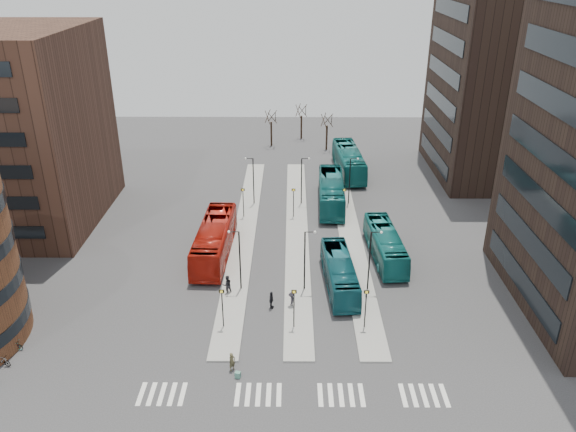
{
  "coord_description": "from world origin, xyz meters",
  "views": [
    {
      "loc": [
        1.38,
        -27.27,
        29.01
      ],
      "look_at": [
        1.02,
        23.84,
        5.0
      ],
      "focal_mm": 35.0,
      "sensor_mm": 36.0,
      "label": 1
    }
  ],
  "objects_px": {
    "red_bus": "(214,239)",
    "commuter_c": "(291,300)",
    "bicycle_far": "(13,345)",
    "teal_bus_a": "(339,273)",
    "commuter_a": "(227,285)",
    "suitcase": "(238,375)",
    "teal_bus_d": "(349,161)",
    "teal_bus_c": "(385,244)",
    "commuter_b": "(271,300)",
    "traveller": "(232,362)",
    "bicycle_mid": "(2,360)",
    "teal_bus_b": "(331,192)"
  },
  "relations": [
    {
      "from": "commuter_a",
      "to": "bicycle_mid",
      "type": "xyz_separation_m",
      "value": [
        -16.37,
        -10.32,
        -0.46
      ]
    },
    {
      "from": "red_bus",
      "to": "commuter_a",
      "type": "relative_size",
      "value": 7.03
    },
    {
      "from": "teal_bus_b",
      "to": "traveller",
      "type": "bearing_deg",
      "value": -104.83
    },
    {
      "from": "teal_bus_a",
      "to": "commuter_a",
      "type": "bearing_deg",
      "value": -176.61
    },
    {
      "from": "teal_bus_c",
      "to": "commuter_c",
      "type": "relative_size",
      "value": 7.48
    },
    {
      "from": "teal_bus_a",
      "to": "bicycle_far",
      "type": "relative_size",
      "value": 6.54
    },
    {
      "from": "commuter_c",
      "to": "bicycle_far",
      "type": "xyz_separation_m",
      "value": [
        -22.38,
        -6.21,
        -0.32
      ]
    },
    {
      "from": "suitcase",
      "to": "bicycle_far",
      "type": "distance_m",
      "value": 18.63
    },
    {
      "from": "commuter_a",
      "to": "teal_bus_c",
      "type": "bearing_deg",
      "value": -178.12
    },
    {
      "from": "bicycle_far",
      "to": "teal_bus_d",
      "type": "bearing_deg",
      "value": -32.23
    },
    {
      "from": "commuter_a",
      "to": "commuter_c",
      "type": "relative_size",
      "value": 1.26
    },
    {
      "from": "red_bus",
      "to": "traveller",
      "type": "xyz_separation_m",
      "value": [
        3.57,
        -18.14,
        -1.05
      ]
    },
    {
      "from": "teal_bus_a",
      "to": "suitcase",
      "type": "bearing_deg",
      "value": -127.32
    },
    {
      "from": "red_bus",
      "to": "teal_bus_a",
      "type": "xyz_separation_m",
      "value": [
        12.63,
        -6.1,
        -0.35
      ]
    },
    {
      "from": "red_bus",
      "to": "commuter_c",
      "type": "xyz_separation_m",
      "value": [
        8.08,
        -9.64,
        -1.08
      ]
    },
    {
      "from": "red_bus",
      "to": "teal_bus_d",
      "type": "bearing_deg",
      "value": 58.37
    },
    {
      "from": "teal_bus_b",
      "to": "teal_bus_c",
      "type": "bearing_deg",
      "value": -68.66
    },
    {
      "from": "teal_bus_c",
      "to": "commuter_b",
      "type": "distance_m",
      "value": 14.84
    },
    {
      "from": "teal_bus_c",
      "to": "commuter_a",
      "type": "xyz_separation_m",
      "value": [
        -15.75,
        -6.93,
        -0.61
      ]
    },
    {
      "from": "traveller",
      "to": "commuter_b",
      "type": "height_order",
      "value": "commuter_b"
    },
    {
      "from": "teal_bus_a",
      "to": "commuter_a",
      "type": "relative_size",
      "value": 5.68
    },
    {
      "from": "teal_bus_d",
      "to": "bicycle_far",
      "type": "distance_m",
      "value": 50.66
    },
    {
      "from": "suitcase",
      "to": "bicycle_far",
      "type": "relative_size",
      "value": 0.31
    },
    {
      "from": "traveller",
      "to": "bicycle_far",
      "type": "distance_m",
      "value": 18.02
    },
    {
      "from": "bicycle_mid",
      "to": "red_bus",
      "type": "bearing_deg",
      "value": -21.88
    },
    {
      "from": "commuter_a",
      "to": "commuter_c",
      "type": "height_order",
      "value": "commuter_a"
    },
    {
      "from": "suitcase",
      "to": "commuter_b",
      "type": "height_order",
      "value": "commuter_b"
    },
    {
      "from": "suitcase",
      "to": "traveller",
      "type": "bearing_deg",
      "value": 134.7
    },
    {
      "from": "commuter_a",
      "to": "commuter_c",
      "type": "distance_m",
      "value": 6.41
    },
    {
      "from": "commuter_b",
      "to": "commuter_c",
      "type": "height_order",
      "value": "commuter_b"
    },
    {
      "from": "teal_bus_b",
      "to": "bicycle_far",
      "type": "height_order",
      "value": "teal_bus_b"
    },
    {
      "from": "teal_bus_b",
      "to": "commuter_a",
      "type": "relative_size",
      "value": 6.84
    },
    {
      "from": "commuter_c",
      "to": "bicycle_mid",
      "type": "xyz_separation_m",
      "value": [
        -22.38,
        -8.1,
        -0.27
      ]
    },
    {
      "from": "red_bus",
      "to": "commuter_c",
      "type": "relative_size",
      "value": 8.82
    },
    {
      "from": "suitcase",
      "to": "bicycle_mid",
      "type": "xyz_separation_m",
      "value": [
        -18.36,
        1.25,
        0.22
      ]
    },
    {
      "from": "commuter_c",
      "to": "bicycle_far",
      "type": "height_order",
      "value": "commuter_c"
    },
    {
      "from": "teal_bus_d",
      "to": "commuter_a",
      "type": "relative_size",
      "value": 7.09
    },
    {
      "from": "teal_bus_c",
      "to": "bicycle_mid",
      "type": "relative_size",
      "value": 7.11
    },
    {
      "from": "suitcase",
      "to": "teal_bus_c",
      "type": "relative_size",
      "value": 0.05
    },
    {
      "from": "bicycle_far",
      "to": "commuter_c",
      "type": "bearing_deg",
      "value": -69.57
    },
    {
      "from": "suitcase",
      "to": "teal_bus_b",
      "type": "height_order",
      "value": "teal_bus_b"
    },
    {
      "from": "teal_bus_a",
      "to": "teal_bus_d",
      "type": "distance_m",
      "value": 30.84
    },
    {
      "from": "commuter_a",
      "to": "bicycle_mid",
      "type": "relative_size",
      "value": 1.19
    },
    {
      "from": "commuter_a",
      "to": "bicycle_far",
      "type": "distance_m",
      "value": 18.42
    },
    {
      "from": "suitcase",
      "to": "commuter_c",
      "type": "xyz_separation_m",
      "value": [
        4.02,
        9.35,
        0.49
      ]
    },
    {
      "from": "red_bus",
      "to": "commuter_c",
      "type": "distance_m",
      "value": 12.62
    },
    {
      "from": "teal_bus_d",
      "to": "commuter_a",
      "type": "xyz_separation_m",
      "value": [
        -14.22,
        -31.93,
        -0.91
      ]
    },
    {
      "from": "teal_bus_a",
      "to": "teal_bus_d",
      "type": "xyz_separation_m",
      "value": [
        3.66,
        30.62,
        0.37
      ]
    },
    {
      "from": "red_bus",
      "to": "commuter_b",
      "type": "bearing_deg",
      "value": -55.34
    },
    {
      "from": "traveller",
      "to": "teal_bus_d",
      "type": "bearing_deg",
      "value": 28.9
    }
  ]
}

